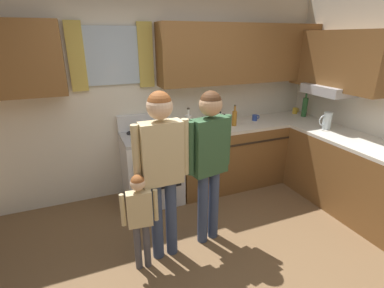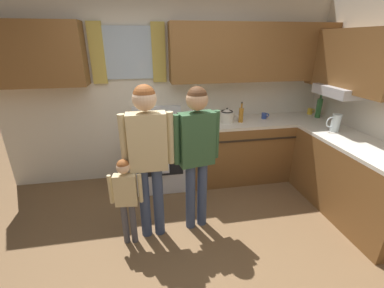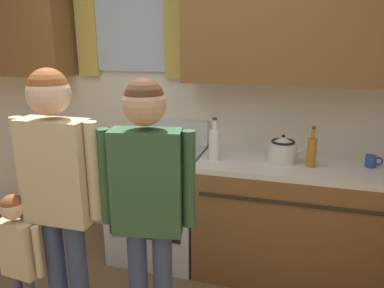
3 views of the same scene
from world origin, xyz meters
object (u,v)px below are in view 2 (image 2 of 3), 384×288
at_px(adult_holding_child, 148,148).
at_px(adult_in_plaid, 197,145).
at_px(bottle_wine_green, 319,108).
at_px(mug_cobalt_blue, 264,116).
at_px(stove_oven, 160,154).
at_px(bottle_oil_amber, 241,115).
at_px(mug_mustard_yellow, 310,111).
at_px(stovetop_kettle, 227,116).
at_px(water_pitcher, 335,123).
at_px(small_child, 126,193).
at_px(bottle_milk_white, 194,117).

distance_m(adult_holding_child, adult_in_plaid, 0.49).
distance_m(bottle_wine_green, mug_cobalt_blue, 0.82).
xyz_separation_m(stove_oven, bottle_wine_green, (2.37, -0.04, 0.58)).
relative_size(bottle_oil_amber, mug_mustard_yellow, 2.38).
distance_m(bottle_wine_green, stovetop_kettle, 1.41).
bearing_deg(bottle_oil_amber, stovetop_kettle, 169.14).
bearing_deg(adult_in_plaid, bottle_oil_amber, 48.99).
bearing_deg(stove_oven, stovetop_kettle, -1.14).
distance_m(stove_oven, water_pitcher, 2.34).
height_order(bottle_wine_green, small_child, bottle_wine_green).
relative_size(bottle_milk_white, adult_in_plaid, 0.20).
relative_size(stove_oven, bottle_milk_white, 3.51).
distance_m(bottle_wine_green, bottle_oil_amber, 1.21).
height_order(mug_cobalt_blue, water_pitcher, water_pitcher).
xyz_separation_m(bottle_oil_amber, small_child, (-1.55, -1.09, -0.41)).
bearing_deg(water_pitcher, stovetop_kettle, 153.30).
distance_m(stovetop_kettle, adult_in_plaid, 1.17).
distance_m(bottle_oil_amber, mug_cobalt_blue, 0.42).
distance_m(stove_oven, small_child, 1.22).
relative_size(stove_oven, bottle_oil_amber, 3.85).
height_order(stovetop_kettle, adult_in_plaid, adult_in_plaid).
xyz_separation_m(mug_cobalt_blue, water_pitcher, (0.63, -0.68, 0.07)).
xyz_separation_m(stovetop_kettle, water_pitcher, (1.23, -0.62, 0.02)).
distance_m(bottle_wine_green, water_pitcher, 0.63).
bearing_deg(water_pitcher, small_child, -168.88).
bearing_deg(bottle_wine_green, mug_cobalt_blue, 173.85).
distance_m(mug_mustard_yellow, adult_in_plaid, 2.34).
relative_size(stove_oven, water_pitcher, 5.00).
bearing_deg(stovetop_kettle, stove_oven, 178.86).
xyz_separation_m(bottle_milk_white, adult_in_plaid, (-0.15, -0.92, -0.02)).
xyz_separation_m(bottle_wine_green, stovetop_kettle, (-1.41, 0.02, -0.06)).
bearing_deg(stovetop_kettle, small_child, -140.34).
distance_m(mug_cobalt_blue, small_child, 2.32).
relative_size(stove_oven, small_child, 1.15).
distance_m(water_pitcher, small_child, 2.67).
bearing_deg(stovetop_kettle, mug_cobalt_blue, 6.37).
relative_size(stove_oven, mug_cobalt_blue, 9.58).
height_order(bottle_oil_amber, mug_cobalt_blue, bottle_oil_amber).
xyz_separation_m(bottle_oil_amber, mug_cobalt_blue, (0.40, 0.10, -0.07)).
xyz_separation_m(stove_oven, stovetop_kettle, (0.96, -0.02, 0.53)).
relative_size(bottle_milk_white, water_pitcher, 1.42).
relative_size(mug_mustard_yellow, small_child, 0.13).
bearing_deg(water_pitcher, stove_oven, 163.78).
xyz_separation_m(mug_mustard_yellow, small_child, (-2.77, -1.29, -0.35)).
distance_m(mug_cobalt_blue, adult_in_plaid, 1.62).
relative_size(bottle_milk_white, mug_mustard_yellow, 2.60).
distance_m(bottle_oil_amber, mug_mustard_yellow, 1.24).
bearing_deg(water_pitcher, adult_in_plaid, -168.81).
height_order(bottle_milk_white, adult_in_plaid, adult_in_plaid).
bearing_deg(bottle_wine_green, adult_in_plaid, -154.67).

